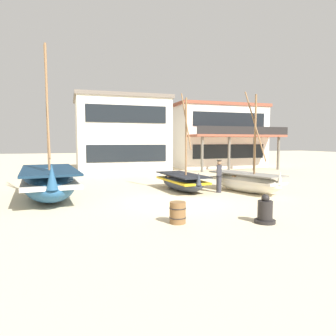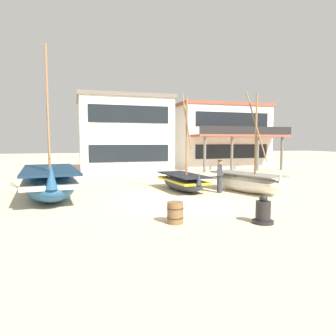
# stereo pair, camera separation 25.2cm
# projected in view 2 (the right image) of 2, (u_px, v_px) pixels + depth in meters

# --- Properties ---
(ground_plane) EXTENTS (120.00, 120.00, 0.00)m
(ground_plane) POSITION_uv_depth(u_px,v_px,m) (175.00, 202.00, 13.37)
(ground_plane) COLOR beige
(fishing_boat_near_left) EXTENTS (1.86, 4.01, 5.17)m
(fishing_boat_near_left) POSITION_uv_depth(u_px,v_px,m) (183.00, 181.00, 16.30)
(fishing_boat_near_left) COLOR #2D333D
(fishing_boat_near_left) RESTS_ON ground
(fishing_boat_centre_large) EXTENTS (2.85, 6.17, 6.97)m
(fishing_boat_centre_large) POSITION_uv_depth(u_px,v_px,m) (50.00, 182.00, 13.99)
(fishing_boat_centre_large) COLOR #23517A
(fishing_boat_centre_large) RESTS_ON ground
(fishing_boat_far_right) EXTENTS (2.61, 4.35, 5.18)m
(fishing_boat_far_right) POSITION_uv_depth(u_px,v_px,m) (247.00, 182.00, 15.76)
(fishing_boat_far_right) COLOR silver
(fishing_boat_far_right) RESTS_ON ground
(fisherman_by_hull) EXTENTS (0.33, 0.41, 1.68)m
(fisherman_by_hull) POSITION_uv_depth(u_px,v_px,m) (220.00, 177.00, 15.63)
(fisherman_by_hull) COLOR #33333D
(fisherman_by_hull) RESTS_ON ground
(capstan_winch) EXTENTS (0.68, 0.68, 0.94)m
(capstan_winch) POSITION_uv_depth(u_px,v_px,m) (263.00, 212.00, 9.79)
(capstan_winch) COLOR black
(capstan_winch) RESTS_ON ground
(wooden_barrel) EXTENTS (0.56, 0.56, 0.70)m
(wooden_barrel) POSITION_uv_depth(u_px,v_px,m) (175.00, 213.00, 9.78)
(wooden_barrel) COLOR brown
(wooden_barrel) RESTS_ON ground
(harbor_building_main) EXTENTS (7.87, 6.46, 6.49)m
(harbor_building_main) POSITION_uv_depth(u_px,v_px,m) (124.00, 135.00, 27.00)
(harbor_building_main) COLOR silver
(harbor_building_main) RESTS_ON ground
(harbor_building_annex) EXTENTS (9.47, 8.59, 6.42)m
(harbor_building_annex) POSITION_uv_depth(u_px,v_px,m) (219.00, 136.00, 31.88)
(harbor_building_annex) COLOR white
(harbor_building_annex) RESTS_ON ground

